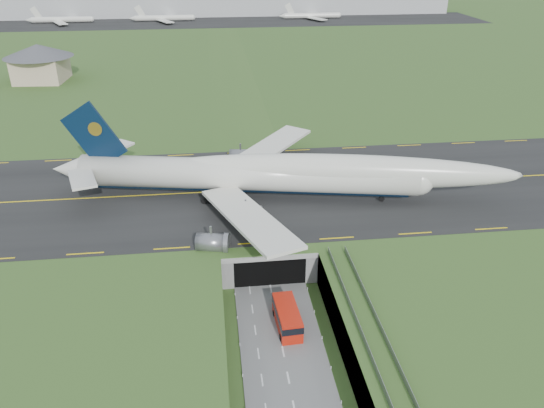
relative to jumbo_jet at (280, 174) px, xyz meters
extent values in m
plane|color=#335221|center=(-4.36, -28.60, -11.27)|extent=(900.00, 900.00, 0.00)
cube|color=gray|center=(-4.36, -28.60, -8.27)|extent=(800.00, 800.00, 6.00)
cube|color=slate|center=(-4.36, -36.10, -11.17)|extent=(12.00, 75.00, 0.20)
cube|color=black|center=(-4.36, 4.40, -5.18)|extent=(800.00, 44.00, 0.18)
cube|color=gray|center=(-4.36, -9.60, -5.77)|extent=(16.00, 22.00, 1.00)
cube|color=gray|center=(-11.36, -9.60, -8.27)|extent=(2.00, 22.00, 6.00)
cube|color=gray|center=(2.64, -9.60, -8.27)|extent=(2.00, 22.00, 6.00)
cube|color=black|center=(-4.36, -14.60, -8.77)|extent=(12.00, 12.00, 5.00)
cube|color=#A8A8A3|center=(-4.36, -20.65, -5.67)|extent=(17.00, 0.50, 0.80)
cube|color=#A8A8A3|center=(6.64, -47.10, -5.47)|extent=(3.00, 53.00, 0.50)
cube|color=gray|center=(5.24, -47.10, -4.72)|extent=(0.06, 53.00, 1.00)
cube|color=gray|center=(8.04, -47.10, -4.72)|extent=(0.06, 53.00, 1.00)
cylinder|color=#A8A8A3|center=(6.64, -44.60, -8.47)|extent=(0.90, 0.90, 5.60)
cylinder|color=#A8A8A3|center=(6.64, -32.60, -8.47)|extent=(0.90, 0.90, 5.60)
cylinder|color=silver|center=(-6.29, 1.21, -0.27)|extent=(65.63, 18.49, 6.18)
sphere|color=silver|center=(25.94, -5.00, -0.27)|extent=(7.09, 7.09, 6.05)
cone|color=silver|center=(-41.37, 7.97, -0.27)|extent=(7.75, 7.04, 5.87)
ellipsoid|color=silver|center=(11.11, -2.14, 1.12)|extent=(68.43, 18.56, 6.49)
ellipsoid|color=black|center=(24.99, -4.82, 0.51)|extent=(4.76, 3.47, 2.16)
cylinder|color=black|center=(-6.29, 1.21, -2.68)|extent=(61.73, 14.35, 2.59)
cube|color=silver|center=(-1.47, 16.01, -1.23)|extent=(24.05, 26.29, 2.60)
cube|color=silver|center=(-34.31, 13.98, 1.18)|extent=(10.06, 11.00, 0.99)
cube|color=silver|center=(-7.32, -14.32, -1.23)|extent=(15.85, 29.55, 2.60)
cube|color=silver|center=(-37.05, -0.23, 1.18)|extent=(7.28, 11.44, 0.99)
cube|color=black|center=(-35.21, 6.78, 6.98)|extent=(12.17, 2.89, 13.66)
cylinder|color=gold|center=(-34.73, 6.69, 8.42)|extent=(2.78, 1.18, 2.70)
cylinder|color=slate|center=(-3.87, 10.09, -4.22)|extent=(5.53, 4.08, 3.19)
cylinder|color=slate|center=(-6.43, 20.90, -4.22)|extent=(5.53, 4.08, 3.19)
cylinder|color=slate|center=(-7.34, -7.93, -4.22)|extent=(5.53, 4.08, 3.19)
cylinder|color=slate|center=(-13.74, -17.02, -4.22)|extent=(5.53, 4.08, 3.19)
cylinder|color=black|center=(19.49, -3.76, -4.56)|extent=(1.13, 0.67, 1.06)
cube|color=black|center=(-10.56, 2.03, -4.42)|extent=(6.97, 7.73, 1.35)
cube|color=red|center=(-3.02, -31.26, -9.41)|extent=(3.57, 8.48, 3.33)
cube|color=black|center=(-3.02, -31.26, -8.74)|extent=(3.64, 8.60, 1.11)
cube|color=black|center=(-3.02, -31.26, -10.80)|extent=(3.32, 7.92, 0.55)
cylinder|color=black|center=(-4.30, -34.11, -10.66)|extent=(0.44, 1.02, 1.00)
cylinder|color=black|center=(-4.62, -28.57, -10.66)|extent=(0.44, 1.02, 1.00)
cylinder|color=black|center=(-1.42, -33.95, -10.66)|extent=(0.44, 1.02, 1.00)
cylinder|color=black|center=(-1.73, -28.41, -10.66)|extent=(0.44, 1.02, 1.00)
cube|color=#C8AE90|center=(-71.68, 103.87, -0.98)|extent=(17.12, 17.12, 8.58)
cone|color=#4C4C51|center=(-71.68, 103.87, 5.45)|extent=(25.11, 25.11, 4.29)
cube|color=#B2B2B2|center=(-4.36, 271.40, 2.23)|extent=(300.00, 22.00, 15.00)
cube|color=black|center=(-4.36, 241.40, -5.13)|extent=(320.00, 50.00, 0.08)
cylinder|color=silver|center=(-97.19, 246.40, -3.09)|extent=(34.00, 3.20, 3.20)
cylinder|color=silver|center=(-37.76, 246.40, -3.09)|extent=(34.00, 3.20, 3.20)
cylinder|color=silver|center=(52.36, 246.40, -3.09)|extent=(34.00, 3.20, 3.20)
ellipsoid|color=#4E5E5B|center=(-184.36, 401.40, -15.27)|extent=(220.00, 77.00, 56.00)
ellipsoid|color=#4E5E5B|center=(115.64, 401.40, -15.27)|extent=(260.00, 91.00, 44.00)
camera|label=1|loc=(-12.64, -93.15, 41.38)|focal=35.00mm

